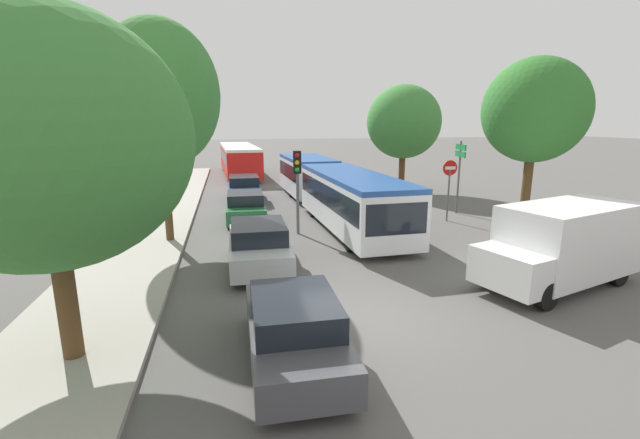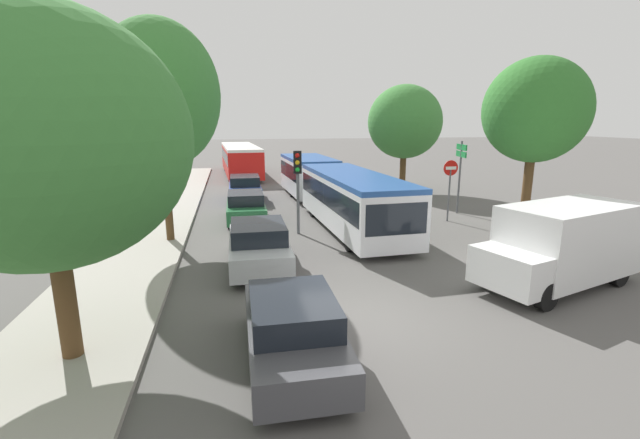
# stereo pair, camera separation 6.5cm
# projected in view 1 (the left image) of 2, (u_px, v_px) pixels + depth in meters

# --- Properties ---
(ground_plane) EXTENTS (200.00, 200.00, 0.00)m
(ground_plane) POSITION_uv_depth(u_px,v_px,m) (360.00, 321.00, 10.01)
(ground_plane) COLOR #565451
(kerb_strip_left) EXTENTS (3.20, 38.18, 0.14)m
(kerb_strip_left) POSITION_uv_depth(u_px,v_px,m) (165.00, 209.00, 22.16)
(kerb_strip_left) COLOR #9E998E
(kerb_strip_left) RESTS_ON ground
(articulated_bus) EXTENTS (3.07, 16.29, 2.41)m
(articulated_bus) POSITION_uv_depth(u_px,v_px,m) (330.00, 186.00, 21.35)
(articulated_bus) COLOR silver
(articulated_bus) RESTS_ON ground
(city_bus_rear) EXTENTS (3.19, 11.84, 2.52)m
(city_bus_rear) POSITION_uv_depth(u_px,v_px,m) (239.00, 158.00, 36.13)
(city_bus_rear) COLOR red
(city_bus_rear) RESTS_ON ground
(queued_car_graphite) EXTENTS (1.74, 4.01, 1.39)m
(queued_car_graphite) POSITION_uv_depth(u_px,v_px,m) (294.00, 329.00, 8.15)
(queued_car_graphite) COLOR #47474C
(queued_car_graphite) RESTS_ON ground
(queued_car_silver) EXTENTS (1.85, 4.26, 1.47)m
(queued_car_silver) POSITION_uv_depth(u_px,v_px,m) (259.00, 245.00, 13.48)
(queued_car_silver) COLOR #B7BABF
(queued_car_silver) RESTS_ON ground
(queued_car_green) EXTENTS (1.75, 4.03, 1.39)m
(queued_car_green) POSITION_uv_depth(u_px,v_px,m) (245.00, 207.00, 19.62)
(queued_car_green) COLOR #236638
(queued_car_green) RESTS_ON ground
(queued_car_blue) EXTENTS (1.83, 4.22, 1.46)m
(queued_car_blue) POSITION_uv_depth(u_px,v_px,m) (244.00, 188.00, 24.85)
(queued_car_blue) COLOR #284799
(queued_car_blue) RESTS_ON ground
(white_van) EXTENTS (5.35, 3.34, 2.31)m
(white_van) POSITION_uv_depth(u_px,v_px,m) (563.00, 243.00, 11.93)
(white_van) COLOR white
(white_van) RESTS_ON ground
(traffic_light) EXTENTS (0.36, 0.39, 3.40)m
(traffic_light) POSITION_uv_depth(u_px,v_px,m) (297.00, 174.00, 17.14)
(traffic_light) COLOR #56595E
(traffic_light) RESTS_ON ground
(no_entry_sign) EXTENTS (0.70, 0.08, 2.82)m
(no_entry_sign) POSITION_uv_depth(u_px,v_px,m) (449.00, 181.00, 19.55)
(no_entry_sign) COLOR #56595E
(no_entry_sign) RESTS_ON ground
(direction_sign_post) EXTENTS (0.33, 1.38, 3.60)m
(direction_sign_post) POSITION_uv_depth(u_px,v_px,m) (460.00, 162.00, 21.08)
(direction_sign_post) COLOR #56595E
(direction_sign_post) RESTS_ON ground
(tree_left_near) EXTENTS (5.07, 5.07, 6.58)m
(tree_left_near) POSITION_uv_depth(u_px,v_px,m) (43.00, 139.00, 7.36)
(tree_left_near) COLOR #51381E
(tree_left_near) RESTS_ON ground
(tree_left_mid) EXTENTS (4.29, 4.29, 8.07)m
(tree_left_mid) POSITION_uv_depth(u_px,v_px,m) (159.00, 95.00, 15.13)
(tree_left_mid) COLOR #51381E
(tree_left_mid) RESTS_ON ground
(tree_right_near) EXTENTS (3.75, 3.75, 6.84)m
(tree_right_near) POSITION_uv_depth(u_px,v_px,m) (535.00, 111.00, 15.64)
(tree_right_near) COLOR #51381E
(tree_right_near) RESTS_ON ground
(tree_right_mid) EXTENTS (4.70, 4.70, 6.80)m
(tree_right_mid) POSITION_uv_depth(u_px,v_px,m) (403.00, 124.00, 27.25)
(tree_right_mid) COLOR #51381E
(tree_right_mid) RESTS_ON ground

